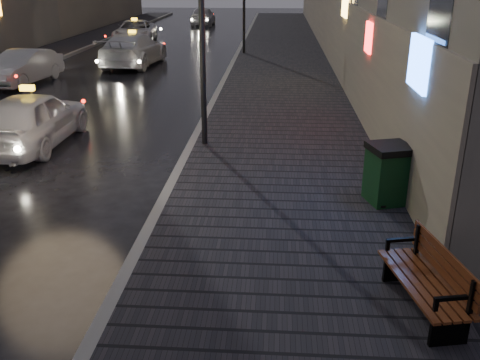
# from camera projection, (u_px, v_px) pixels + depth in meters

# --- Properties ---
(ground) EXTENTS (120.00, 120.00, 0.00)m
(ground) POSITION_uv_depth(u_px,v_px,m) (37.00, 266.00, 8.32)
(ground) COLOR black
(ground) RESTS_ON ground
(sidewalk) EXTENTS (4.60, 58.00, 0.15)m
(sidewalk) POSITION_uv_depth(u_px,v_px,m) (282.00, 58.00, 27.53)
(sidewalk) COLOR black
(sidewalk) RESTS_ON ground
(curb) EXTENTS (0.20, 58.00, 0.15)m
(curb) POSITION_uv_depth(u_px,v_px,m) (236.00, 57.00, 27.68)
(curb) COLOR slate
(curb) RESTS_ON ground
(sidewalk_far) EXTENTS (2.40, 58.00, 0.15)m
(sidewalk_far) POSITION_uv_depth(u_px,v_px,m) (45.00, 55.00, 28.34)
(sidewalk_far) COLOR black
(sidewalk_far) RESTS_ON ground
(curb_far) EXTENTS (0.20, 58.00, 0.15)m
(curb_far) POSITION_uv_depth(u_px,v_px,m) (68.00, 55.00, 28.26)
(curb_far) COLOR slate
(curb_far) RESTS_ON ground
(lamp_near) EXTENTS (0.36, 0.36, 5.28)m
(lamp_near) POSITION_uv_depth(u_px,v_px,m) (201.00, 7.00, 12.49)
(lamp_near) COLOR black
(lamp_near) RESTS_ON sidewalk
(bench) EXTENTS (0.92, 1.80, 0.88)m
(bench) POSITION_uv_depth(u_px,v_px,m) (429.00, 280.00, 6.87)
(bench) COLOR black
(bench) RESTS_ON sidewalk
(trash_bin) EXTENTS (0.92, 0.92, 1.13)m
(trash_bin) POSITION_uv_depth(u_px,v_px,m) (388.00, 173.00, 10.08)
(trash_bin) COLOR black
(trash_bin) RESTS_ON sidewalk
(taxi_near) EXTENTS (1.73, 4.28, 1.46)m
(taxi_near) POSITION_uv_depth(u_px,v_px,m) (32.00, 119.00, 13.75)
(taxi_near) COLOR silver
(taxi_near) RESTS_ON ground
(car_left_mid) EXTENTS (1.90, 4.16, 1.32)m
(car_left_mid) POSITION_uv_depth(u_px,v_px,m) (23.00, 67.00, 21.35)
(car_left_mid) COLOR #96959C
(car_left_mid) RESTS_ON ground
(taxi_mid) EXTENTS (2.48, 5.37, 1.52)m
(taxi_mid) POSITION_uv_depth(u_px,v_px,m) (133.00, 50.00, 25.38)
(taxi_mid) COLOR silver
(taxi_mid) RESTS_ON ground
(taxi_far) EXTENTS (2.84, 5.22, 1.39)m
(taxi_far) POSITION_uv_depth(u_px,v_px,m) (135.00, 32.00, 33.20)
(taxi_far) COLOR silver
(taxi_far) RESTS_ON ground
(car_far) EXTENTS (1.73, 4.27, 1.45)m
(car_far) POSITION_uv_depth(u_px,v_px,m) (203.00, 16.00, 43.94)
(car_far) COLOR #9F9EA6
(car_far) RESTS_ON ground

